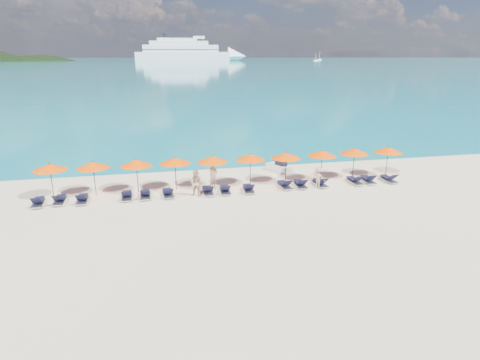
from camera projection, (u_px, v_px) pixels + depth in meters
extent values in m
plane|color=beige|center=(251.00, 216.00, 22.75)|extent=(1400.00, 1400.00, 0.00)
cube|color=#1FA9B2|center=(155.00, 60.00, 638.78)|extent=(1600.00, 1300.00, 0.01)
ellipsoid|color=black|center=(41.00, 89.00, 526.52)|extent=(162.00, 126.00, 85.50)
cube|color=white|center=(183.00, 56.00, 537.26)|extent=(124.30, 25.25, 11.26)
cone|color=white|center=(237.00, 56.00, 550.30)|extent=(25.31, 25.31, 24.77)
cube|color=white|center=(181.00, 48.00, 533.82)|extent=(99.47, 21.33, 9.01)
cube|color=white|center=(179.00, 43.00, 531.39)|extent=(77.13, 18.58, 5.63)
cube|color=white|center=(177.00, 40.00, 529.64)|extent=(52.30, 14.66, 3.94)
cube|color=black|center=(181.00, 50.00, 534.32)|extent=(100.71, 21.58, 1.01)
cube|color=black|center=(181.00, 47.00, 533.14)|extent=(98.22, 21.08, 1.01)
cylinder|color=black|center=(165.00, 36.00, 525.56)|extent=(4.95, 4.95, 6.19)
cube|color=white|center=(316.00, 60.00, 538.02)|extent=(5.47, 1.82, 1.46)
cylinder|color=white|center=(316.00, 57.00, 536.60)|extent=(0.33, 0.33, 9.12)
cube|color=white|center=(319.00, 59.00, 600.96)|extent=(6.66, 2.22, 1.77)
cylinder|color=white|center=(320.00, 55.00, 599.22)|extent=(0.40, 0.40, 11.09)
cube|color=silver|center=(279.00, 168.00, 31.28)|extent=(1.78, 2.32, 0.50)
cube|color=black|center=(281.00, 164.00, 31.04)|extent=(0.84, 1.02, 0.32)
cylinder|color=black|center=(274.00, 160.00, 31.53)|extent=(0.47, 0.29, 0.05)
imported|color=tan|center=(213.00, 176.00, 26.76)|extent=(0.84, 0.79, 1.93)
imported|color=tan|center=(197.00, 184.00, 25.54)|extent=(0.98, 0.79, 1.75)
imported|color=tan|center=(318.00, 178.00, 27.24)|extent=(1.03, 0.85, 1.46)
cylinder|color=black|center=(52.00, 181.00, 25.31)|extent=(0.05, 0.05, 2.20)
cone|color=#FF4D00|center=(50.00, 167.00, 25.03)|extent=(2.10, 2.10, 0.42)
sphere|color=black|center=(49.00, 164.00, 24.96)|extent=(0.08, 0.08, 0.08)
cylinder|color=black|center=(94.00, 179.00, 25.78)|extent=(0.05, 0.05, 2.20)
cone|color=#FF4D00|center=(93.00, 165.00, 25.50)|extent=(2.10, 2.10, 0.42)
sphere|color=black|center=(93.00, 162.00, 25.44)|extent=(0.08, 0.08, 0.08)
cylinder|color=black|center=(137.00, 176.00, 26.28)|extent=(0.05, 0.05, 2.20)
cone|color=#FF4D00|center=(136.00, 163.00, 26.01)|extent=(2.10, 2.10, 0.42)
sphere|color=black|center=(136.00, 160.00, 25.94)|extent=(0.08, 0.08, 0.08)
cylinder|color=black|center=(176.00, 174.00, 26.83)|extent=(0.05, 0.05, 2.20)
cone|color=#FF4D00|center=(175.00, 161.00, 26.56)|extent=(2.10, 2.10, 0.42)
sphere|color=black|center=(175.00, 157.00, 26.49)|extent=(0.08, 0.08, 0.08)
cylinder|color=black|center=(213.00, 172.00, 27.19)|extent=(0.05, 0.05, 2.20)
cone|color=#FF4D00|center=(212.00, 159.00, 26.91)|extent=(2.10, 2.10, 0.42)
sphere|color=black|center=(212.00, 156.00, 26.84)|extent=(0.08, 0.08, 0.08)
cylinder|color=black|center=(250.00, 170.00, 27.76)|extent=(0.05, 0.05, 2.20)
cone|color=#FF4D00|center=(250.00, 157.00, 27.48)|extent=(2.10, 2.10, 0.42)
sphere|color=black|center=(250.00, 154.00, 27.42)|extent=(0.08, 0.08, 0.08)
cylinder|color=black|center=(286.00, 168.00, 28.18)|extent=(0.05, 0.05, 2.20)
cone|color=#FF4D00|center=(286.00, 155.00, 27.90)|extent=(2.10, 2.10, 0.42)
sphere|color=black|center=(286.00, 152.00, 27.84)|extent=(0.08, 0.08, 0.08)
cylinder|color=black|center=(321.00, 166.00, 28.76)|extent=(0.05, 0.05, 2.20)
cone|color=#FF4D00|center=(322.00, 153.00, 28.48)|extent=(2.10, 2.10, 0.42)
sphere|color=black|center=(322.00, 150.00, 28.42)|extent=(0.08, 0.08, 0.08)
cylinder|color=black|center=(354.00, 163.00, 29.40)|extent=(0.05, 0.05, 2.20)
cone|color=#FF4D00|center=(355.00, 151.00, 29.12)|extent=(2.10, 2.10, 0.42)
sphere|color=black|center=(355.00, 148.00, 29.05)|extent=(0.08, 0.08, 0.08)
cylinder|color=black|center=(387.00, 162.00, 29.82)|extent=(0.05, 0.05, 2.20)
cone|color=#FF4D00|center=(388.00, 150.00, 29.54)|extent=(2.10, 2.10, 0.42)
sphere|color=black|center=(389.00, 147.00, 29.48)|extent=(0.08, 0.08, 0.08)
cube|color=silver|center=(38.00, 203.00, 24.24)|extent=(0.77, 1.75, 0.06)
cube|color=black|center=(39.00, 199.00, 24.42)|extent=(0.65, 1.15, 0.04)
cube|color=black|center=(36.00, 200.00, 23.62)|extent=(0.60, 0.59, 0.43)
cube|color=silver|center=(60.00, 201.00, 24.63)|extent=(0.66, 1.72, 0.06)
cube|color=black|center=(60.00, 197.00, 24.81)|extent=(0.58, 1.11, 0.04)
cube|color=black|center=(57.00, 198.00, 23.99)|extent=(0.56, 0.55, 0.43)
cube|color=silver|center=(82.00, 200.00, 24.75)|extent=(0.68, 1.72, 0.06)
cube|color=black|center=(83.00, 196.00, 24.93)|extent=(0.59, 1.12, 0.04)
cube|color=black|center=(80.00, 197.00, 24.11)|extent=(0.57, 0.56, 0.43)
cube|color=silver|center=(127.00, 197.00, 25.33)|extent=(0.67, 1.72, 0.06)
cube|color=black|center=(127.00, 193.00, 25.52)|extent=(0.58, 1.12, 0.04)
cube|color=black|center=(126.00, 194.00, 24.70)|extent=(0.56, 0.55, 0.43)
cube|color=silver|center=(145.00, 196.00, 25.56)|extent=(0.64, 1.71, 0.06)
cube|color=black|center=(145.00, 192.00, 25.75)|extent=(0.56, 1.11, 0.04)
cube|color=black|center=(145.00, 192.00, 24.93)|extent=(0.56, 0.54, 0.43)
cube|color=silver|center=(168.00, 194.00, 25.79)|extent=(0.73, 1.74, 0.06)
cube|color=black|center=(168.00, 191.00, 25.97)|extent=(0.62, 1.13, 0.04)
cube|color=black|center=(169.00, 191.00, 25.17)|extent=(0.59, 0.57, 0.43)
cube|color=silver|center=(208.00, 192.00, 26.25)|extent=(0.62, 1.70, 0.06)
cube|color=black|center=(207.00, 188.00, 26.44)|extent=(0.55, 1.10, 0.04)
cube|color=black|center=(209.00, 189.00, 25.62)|extent=(0.55, 0.54, 0.43)
cube|color=silver|center=(225.00, 191.00, 26.42)|extent=(0.73, 1.74, 0.06)
cube|color=black|center=(225.00, 187.00, 26.60)|extent=(0.62, 1.13, 0.04)
cube|color=black|center=(226.00, 188.00, 25.77)|extent=(0.58, 0.57, 0.43)
cube|color=silver|center=(249.00, 190.00, 26.66)|extent=(0.74, 1.74, 0.06)
cube|color=black|center=(248.00, 186.00, 26.84)|extent=(0.63, 1.14, 0.04)
cube|color=black|center=(250.00, 186.00, 26.01)|extent=(0.59, 0.57, 0.43)
cube|color=silver|center=(285.00, 186.00, 27.43)|extent=(0.72, 1.73, 0.06)
cube|color=black|center=(283.00, 183.00, 27.61)|extent=(0.61, 1.13, 0.04)
cube|color=black|center=(288.00, 183.00, 26.80)|extent=(0.58, 0.57, 0.43)
cube|color=silver|center=(300.00, 185.00, 27.59)|extent=(0.71, 1.73, 0.06)
cube|color=black|center=(299.00, 182.00, 27.77)|extent=(0.61, 1.13, 0.04)
cube|color=black|center=(303.00, 182.00, 26.95)|extent=(0.58, 0.57, 0.43)
cube|color=silver|center=(320.00, 184.00, 27.85)|extent=(0.72, 1.73, 0.06)
cube|color=black|center=(318.00, 181.00, 28.03)|extent=(0.62, 1.13, 0.04)
cube|color=black|center=(323.00, 181.00, 27.22)|extent=(0.58, 0.57, 0.43)
cube|color=silver|center=(354.00, 182.00, 28.36)|extent=(0.65, 1.71, 0.06)
cube|color=black|center=(353.00, 178.00, 28.54)|extent=(0.57, 1.11, 0.04)
cube|color=black|center=(359.00, 178.00, 27.72)|extent=(0.56, 0.55, 0.43)
cube|color=silver|center=(368.00, 181.00, 28.57)|extent=(0.77, 1.75, 0.06)
cube|color=black|center=(367.00, 177.00, 28.76)|extent=(0.65, 1.15, 0.04)
cube|color=black|center=(372.00, 177.00, 27.93)|extent=(0.60, 0.58, 0.43)
cube|color=silver|center=(388.00, 180.00, 28.74)|extent=(0.68, 1.72, 0.06)
cube|color=black|center=(386.00, 177.00, 28.93)|extent=(0.59, 1.12, 0.04)
cube|color=black|center=(393.00, 177.00, 28.11)|extent=(0.57, 0.55, 0.43)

